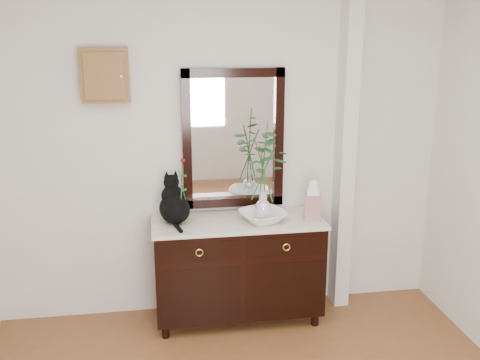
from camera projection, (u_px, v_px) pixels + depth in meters
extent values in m
cube|color=silver|center=(221.00, 150.00, 4.42)|extent=(3.60, 0.04, 2.70)
cube|color=silver|center=(345.00, 148.00, 4.50)|extent=(0.12, 0.20, 2.70)
cube|color=black|center=(238.00, 266.00, 4.44)|extent=(1.30, 0.50, 0.82)
cube|color=white|center=(238.00, 222.00, 4.34)|extent=(1.33, 0.52, 0.03)
cube|color=black|center=(233.00, 139.00, 4.40)|extent=(0.80, 0.06, 1.10)
cube|color=white|center=(233.00, 139.00, 4.41)|extent=(0.66, 0.01, 0.96)
cube|color=brown|center=(105.00, 75.00, 4.09)|extent=(0.35, 0.10, 0.40)
imported|color=white|center=(263.00, 216.00, 4.29)|extent=(0.43, 0.43, 0.08)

